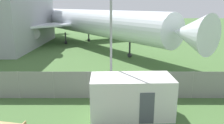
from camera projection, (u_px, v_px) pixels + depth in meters
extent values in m
cylinder|color=gray|center=(18.00, 85.00, 15.93)|extent=(0.07, 0.07, 2.06)
cylinder|color=gray|center=(53.00, 85.00, 15.94)|extent=(0.07, 0.07, 2.06)
cylinder|color=gray|center=(87.00, 85.00, 15.95)|extent=(0.07, 0.07, 2.06)
cylinder|color=gray|center=(122.00, 85.00, 15.96)|extent=(0.07, 0.07, 2.06)
cylinder|color=gray|center=(157.00, 85.00, 15.97)|extent=(0.07, 0.07, 2.06)
cylinder|color=gray|center=(191.00, 85.00, 15.98)|extent=(0.07, 0.07, 2.06)
cube|color=gray|center=(87.00, 85.00, 15.95)|extent=(56.00, 0.01, 2.06)
cylinder|color=white|center=(81.00, 21.00, 38.09)|extent=(26.53, 34.21, 3.99)
cone|color=white|center=(189.00, 33.00, 21.16)|extent=(5.58, 5.58, 3.99)
cone|color=white|center=(39.00, 16.00, 55.41)|extent=(5.85, 6.15, 3.59)
cube|color=white|center=(122.00, 21.00, 46.03)|extent=(18.26, 13.26, 0.30)
cylinder|color=#939399|center=(111.00, 27.00, 45.04)|extent=(3.57, 3.96, 1.80)
cube|color=white|center=(13.00, 27.00, 33.52)|extent=(16.59, 16.34, 0.30)
cylinder|color=#939399|center=(30.00, 33.00, 35.60)|extent=(3.57, 3.96, 1.80)
cube|color=white|center=(44.00, 15.00, 52.43)|extent=(8.97, 7.76, 0.20)
cylinder|color=#2D2D33|center=(129.00, 50.00, 28.85)|extent=(0.24, 0.24, 2.07)
cylinder|color=#2D2D33|center=(129.00, 55.00, 29.04)|extent=(0.57, 0.63, 0.56)
cylinder|color=#2D2D33|center=(88.00, 36.00, 41.76)|extent=(0.24, 0.24, 2.07)
cylinder|color=#2D2D33|center=(88.00, 40.00, 41.95)|extent=(0.57, 0.63, 0.56)
cylinder|color=#2D2D33|center=(65.00, 38.00, 39.01)|extent=(0.24, 0.24, 2.07)
cylinder|color=#2D2D33|center=(65.00, 42.00, 39.20)|extent=(0.57, 0.63, 0.56)
cube|color=silver|center=(130.00, 96.00, 13.45)|extent=(5.04, 2.56, 2.50)
cube|color=#4C515B|center=(146.00, 108.00, 12.39)|extent=(0.84, 0.06, 1.90)
cylinder|color=#99999E|center=(110.00, 39.00, 14.56)|extent=(0.16, 0.16, 8.99)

